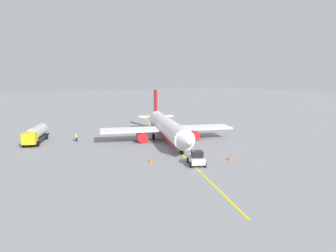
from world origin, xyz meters
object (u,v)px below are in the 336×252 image
airplane (167,128)px  safety_cone_wingtip (150,160)px  refueling_worker (76,137)px  safety_cone_nose (230,158)px  pushback_tug (197,158)px  fuel_tanker (36,134)px

airplane → safety_cone_wingtip: airplane is taller
refueling_worker → safety_cone_nose: 30.74m
pushback_tug → airplane: bearing=159.9°
fuel_tanker → refueling_worker: (3.46, 6.78, -0.90)m
safety_cone_wingtip → fuel_tanker: bearing=-155.0°
refueling_worker → airplane: bearing=59.5°
airplane → safety_cone_wingtip: (11.73, -10.97, -2.23)m
fuel_tanker → safety_cone_nose: (30.12, 22.08, -1.35)m
pushback_tug → refueling_worker: bearing=-159.9°
safety_cone_nose → safety_cone_wingtip: 12.20m
fuel_tanker → safety_cone_nose: 37.37m
refueling_worker → safety_cone_wingtip: (20.87, 4.56, -0.49)m
fuel_tanker → safety_cone_nose: fuel_tanker is taller
pushback_tug → safety_cone_wingtip: size_ratio=6.20×
fuel_tanker → safety_cone_wingtip: fuel_tanker is taller
safety_cone_nose → safety_cone_wingtip: (-5.79, -10.74, -0.04)m
safety_cone_nose → refueling_worker: bearing=-150.1°
airplane → safety_cone_nose: (17.52, -0.23, -2.19)m
safety_cone_wingtip → airplane: bearing=136.9°
fuel_tanker → refueling_worker: 7.67m
airplane → pushback_tug: bearing=-20.1°
airplane → pushback_tug: (16.66, -6.09, -1.56)m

